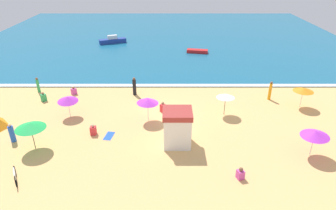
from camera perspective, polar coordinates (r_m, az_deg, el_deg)
The scene contains 24 objects.
ground_plane at distance 26.31m, azimuth -1.44°, elevation -1.78°, with size 60.00×60.00×0.00m, color #E5B26B.
ocean_water at distance 52.59m, azimuth -0.76°, elevation 13.13°, with size 60.00×44.00×0.10m, color #196084.
wave_breaker_foam at distance 31.93m, azimuth -1.20°, elevation 3.84°, with size 57.00×0.70×0.01m, color white.
lifeguard_cabana at distance 21.60m, azimuth 1.76°, elevation -4.35°, with size 2.12×1.98×2.80m.
beach_umbrella_1 at distance 24.56m, azimuth -3.98°, elevation 0.90°, with size 1.85×1.83×2.16m.
beach_umbrella_2 at distance 29.49m, azimuth 24.63°, elevation 2.71°, with size 2.20×2.20×1.92m.
beach_umbrella_3 at distance 26.66m, azimuth -18.83°, elevation 1.07°, with size 2.25×2.27×1.94m.
beach_umbrella_4 at distance 22.99m, azimuth -25.08°, elevation -3.67°, with size 2.85×2.85×2.14m.
beach_umbrella_5 at distance 25.95m, azimuth 11.02°, elevation 1.78°, with size 1.63×1.64×2.03m.
beach_umbrella_6 at distance 22.57m, azimuth 26.47°, elevation -4.95°, with size 1.95×1.94×2.03m.
parked_bicycle at distance 21.19m, azimuth -27.42°, elevation -12.03°, with size 0.90×1.64×0.76m.
beachgoer_1 at distance 23.99m, azimuth -14.26°, elevation -4.73°, with size 0.45×0.45×0.90m.
beachgoer_2 at distance 26.53m, azimuth -1.03°, elevation -0.48°, with size 0.58×0.58×0.97m.
beachgoer_3 at distance 30.96m, azimuth -22.91°, elevation 1.39°, with size 0.61×0.61×0.91m.
beachgoer_4 at distance 25.19m, azimuth -27.93°, elevation -4.85°, with size 0.50×0.50×1.53m.
beachgoer_5 at distance 31.43m, azimuth -17.74°, elevation 2.60°, with size 0.61×0.61×0.85m.
beachgoer_6 at distance 29.82m, azimuth -6.54°, elevation 3.54°, with size 0.51×0.51×1.86m.
beachgoer_7 at distance 33.03m, azimuth -23.82°, elevation 3.51°, with size 0.31×0.31×1.60m.
beachgoer_8 at distance 30.27m, azimuth 19.05°, elevation 2.60°, with size 0.40×0.40×1.88m.
beachgoer_9 at distance 19.64m, azimuth 13.76°, elevation -12.75°, with size 0.52×0.52×0.84m.
beach_towel_0 at distance 24.64m, azimuth 1.94°, elevation -3.93°, with size 1.64×1.70×0.01m.
beach_towel_1 at distance 23.71m, azimuth -11.32°, elevation -5.86°, with size 0.79×1.31×0.01m.
small_boat_0 at distance 43.24m, azimuth 5.63°, elevation 10.30°, with size 3.10×1.52×0.45m.
small_boat_1 at distance 48.75m, azimuth -10.66°, elevation 12.15°, with size 4.29×2.49×1.25m.
Camera 1 is at (0.64, -23.05, 12.67)m, focal length 31.61 mm.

